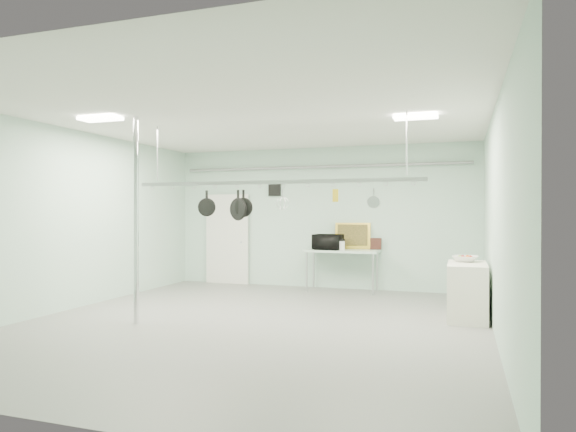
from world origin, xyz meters
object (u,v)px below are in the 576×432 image
(side_cabinet, at_px, (467,291))
(skillet_right, at_px, (238,205))
(microwave, at_px, (328,242))
(skillet_left, at_px, (207,203))
(coffee_canister, at_px, (341,246))
(fruit_bowl, at_px, (465,259))
(chrome_pole, at_px, (136,220))
(prep_table, at_px, (342,253))
(pot_rack, at_px, (272,180))
(skillet_mid, at_px, (243,203))

(side_cabinet, relative_size, skillet_right, 2.45)
(microwave, bearing_deg, skillet_right, 85.24)
(skillet_left, bearing_deg, coffee_canister, 53.22)
(fruit_bowl, bearing_deg, skillet_right, -159.23)
(side_cabinet, bearing_deg, coffee_canister, 141.30)
(microwave, height_order, skillet_left, skillet_left)
(side_cabinet, xyz_separation_m, skillet_left, (-4.11, -1.10, 1.43))
(side_cabinet, bearing_deg, chrome_pole, -157.59)
(skillet_right, bearing_deg, prep_table, 95.24)
(pot_rack, height_order, coffee_canister, pot_rack)
(skillet_mid, bearing_deg, skillet_left, 177.36)
(side_cabinet, xyz_separation_m, fruit_bowl, (-0.03, 0.23, 0.50))
(prep_table, distance_m, skillet_right, 3.59)
(pot_rack, relative_size, coffee_canister, 23.97)
(skillet_left, bearing_deg, skillet_right, -10.11)
(prep_table, bearing_deg, fruit_bowl, -38.03)
(coffee_canister, bearing_deg, prep_table, 95.56)
(fruit_bowl, bearing_deg, skillet_left, -161.94)
(chrome_pole, relative_size, microwave, 5.31)
(microwave, xyz_separation_m, fruit_bowl, (2.80, -1.85, -0.12))
(chrome_pole, distance_m, coffee_canister, 4.69)
(chrome_pole, relative_size, skillet_left, 7.82)
(chrome_pole, xyz_separation_m, skillet_mid, (1.41, 0.90, 0.28))
(prep_table, relative_size, skillet_right, 3.27)
(chrome_pole, relative_size, pot_rack, 0.67)
(pot_rack, bearing_deg, fruit_bowl, 24.48)
(microwave, relative_size, skillet_right, 1.23)
(skillet_mid, height_order, skillet_right, same)
(skillet_left, relative_size, skillet_right, 0.84)
(pot_rack, distance_m, skillet_left, 1.21)
(skillet_right, bearing_deg, microwave, 99.39)
(pot_rack, height_order, microwave, pot_rack)
(skillet_mid, bearing_deg, pot_rack, -2.64)
(chrome_pole, bearing_deg, prep_table, 61.29)
(prep_table, xyz_separation_m, skillet_left, (-1.56, -3.30, 1.05))
(skillet_mid, bearing_deg, skillet_right, 177.36)
(microwave, distance_m, fruit_bowl, 3.36)
(pot_rack, bearing_deg, skillet_left, 180.00)
(coffee_canister, bearing_deg, pot_rack, -97.58)
(chrome_pole, relative_size, fruit_bowl, 7.71)
(side_cabinet, height_order, fruit_bowl, fruit_bowl)
(side_cabinet, xyz_separation_m, pot_rack, (-2.95, -1.10, 1.78))
(pot_rack, bearing_deg, microwave, 87.88)
(side_cabinet, distance_m, skillet_mid, 3.88)
(pot_rack, bearing_deg, prep_table, 83.09)
(chrome_pole, relative_size, side_cabinet, 2.67)
(chrome_pole, distance_m, side_cabinet, 5.37)
(skillet_left, bearing_deg, pot_rack, -10.11)
(side_cabinet, height_order, skillet_left, skillet_left)
(coffee_canister, distance_m, skillet_right, 3.39)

